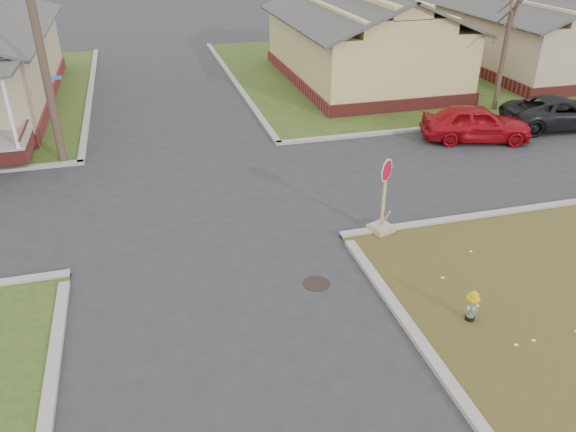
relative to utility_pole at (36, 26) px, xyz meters
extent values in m
plane|color=#29292C|center=(4.20, -8.90, -4.66)|extent=(120.00, 120.00, 0.00)
cube|color=#304A1A|center=(26.20, 9.10, -4.64)|extent=(37.00, 19.00, 0.05)
cylinder|color=black|center=(6.40, -9.40, -4.66)|extent=(0.64, 0.64, 0.01)
cube|color=maroon|center=(14.20, 7.60, -4.36)|extent=(7.20, 11.20, 0.60)
cube|color=tan|center=(14.20, 7.60, -2.76)|extent=(7.00, 11.00, 2.60)
cube|color=maroon|center=(24.20, 7.60, -4.36)|extent=(7.20, 11.20, 0.60)
cube|color=#CDB294|center=(24.20, 7.60, -2.76)|extent=(7.00, 11.00, 2.60)
cylinder|color=#3F2F24|center=(0.00, 0.00, -0.16)|extent=(0.28, 0.28, 9.00)
cylinder|color=#3F2F24|center=(18.20, 1.30, -2.51)|extent=(0.22, 0.22, 4.20)
cylinder|color=black|center=(9.17, -11.60, -4.57)|extent=(0.20, 0.20, 0.09)
cylinder|color=#A1A2A6|center=(9.17, -11.60, -4.31)|extent=(0.18, 0.18, 0.43)
sphere|color=#A1A2A6|center=(9.17, -11.60, -4.09)|extent=(0.18, 0.18, 0.18)
cylinder|color=#DEAC0B|center=(9.17, -11.60, -4.06)|extent=(0.28, 0.28, 0.06)
cylinder|color=#DEAC0B|center=(9.17, -11.60, -3.99)|extent=(0.20, 0.20, 0.09)
sphere|color=#DEAC0B|center=(9.17, -11.60, -3.94)|extent=(0.14, 0.14, 0.14)
cube|color=tan|center=(8.88, -7.51, -4.54)|extent=(0.60, 0.60, 0.14)
cube|color=#A69E98|center=(8.88, -7.51, -4.45)|extent=(0.48, 0.48, 0.04)
cube|color=tan|center=(8.88, -7.51, -3.51)|extent=(0.09, 0.04, 2.02)
cylinder|color=#B40C20|center=(8.88, -7.55, -2.79)|extent=(0.54, 0.24, 0.58)
cylinder|color=white|center=(8.88, -7.54, -2.79)|extent=(0.61, 0.27, 0.65)
imported|color=#9F0B13|center=(15.24, -1.84, -3.96)|extent=(4.40, 2.72, 1.40)
imported|color=black|center=(19.38, -1.41, -4.02)|extent=(4.79, 2.60, 1.27)
camera|label=1|loc=(2.85, -19.84, 3.14)|focal=35.00mm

